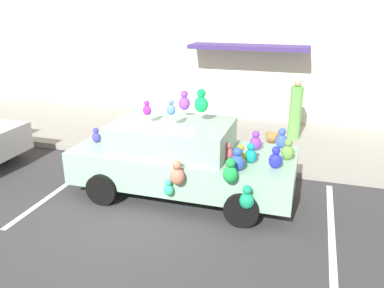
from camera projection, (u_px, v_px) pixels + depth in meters
The scene contains 8 objects.
ground_plane at pixel (116, 223), 7.18m from camera, with size 60.00×60.00×0.00m, color #38383A.
sidewalk at pixel (195, 136), 11.65m from camera, with size 24.00×4.00×0.15m, color gray.
storefront_building at pixel (215, 23), 12.51m from camera, with size 24.00×1.25×6.40m.
parking_stripe_front at pixel (331, 228), 7.03m from camera, with size 0.12×3.60×0.01m, color silver.
parking_stripe_rear at pixel (62, 187), 8.58m from camera, with size 0.12×3.60×0.01m, color silver.
plush_covered_car at pixel (182, 158), 8.06m from camera, with size 4.51×2.15×2.23m.
teddy_bear_on_sidewalk at pixel (271, 147), 9.53m from camera, with size 0.39×0.33×0.75m.
pedestrian_near_shopfront at pixel (295, 111), 11.00m from camera, with size 0.34×0.34×1.70m.
Camera 1 is at (3.19, -5.57, 3.80)m, focal length 36.68 mm.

